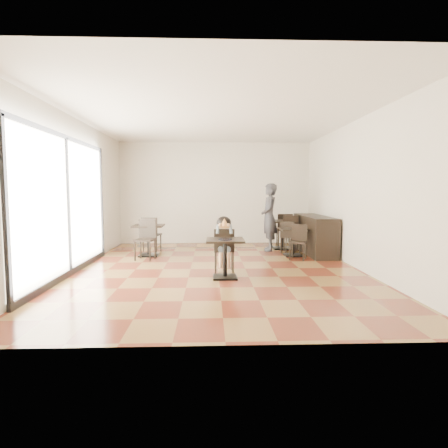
{
  "coord_description": "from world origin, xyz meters",
  "views": [
    {
      "loc": [
        -0.17,
        -7.92,
        1.68
      ],
      "look_at": [
        0.12,
        -0.36,
        1.0
      ],
      "focal_mm": 30.0,
      "sensor_mm": 36.0,
      "label": 1
    }
  ],
  "objects_px": {
    "child_table": "(225,259)",
    "chair_back_a": "(284,230)",
    "cafe_table_mid": "(293,242)",
    "chair_mid_b": "(298,242)",
    "cafe_table_back": "(282,235)",
    "chair_left_b": "(145,240)",
    "child": "(224,245)",
    "child_chair": "(224,250)",
    "chair_mid_a": "(288,237)",
    "chair_left_a": "(152,235)",
    "adult_patron": "(269,217)",
    "cafe_table_left": "(149,240)",
    "chair_back_b": "(292,234)"
  },
  "relations": [
    {
      "from": "child_table",
      "to": "chair_back_a",
      "type": "relative_size",
      "value": 0.77
    },
    {
      "from": "cafe_table_mid",
      "to": "chair_mid_b",
      "type": "xyz_separation_m",
      "value": [
        0.0,
        -0.55,
        0.07
      ]
    },
    {
      "from": "child_table",
      "to": "cafe_table_back",
      "type": "xyz_separation_m",
      "value": [
        1.79,
        3.59,
        0.03
      ]
    },
    {
      "from": "cafe_table_mid",
      "to": "chair_left_b",
      "type": "xyz_separation_m",
      "value": [
        -3.71,
        -0.42,
        0.13
      ]
    },
    {
      "from": "child",
      "to": "chair_left_b",
      "type": "relative_size",
      "value": 1.19
    },
    {
      "from": "child_chair",
      "to": "cafe_table_mid",
      "type": "bearing_deg",
      "value": -134.8
    },
    {
      "from": "child",
      "to": "cafe_table_back",
      "type": "height_order",
      "value": "child"
    },
    {
      "from": "chair_mid_a",
      "to": "chair_mid_b",
      "type": "relative_size",
      "value": 1.0
    },
    {
      "from": "cafe_table_mid",
      "to": "chair_left_a",
      "type": "bearing_deg",
      "value": 169.62
    },
    {
      "from": "adult_patron",
      "to": "cafe_table_left",
      "type": "xyz_separation_m",
      "value": [
        -3.23,
        -0.75,
        -0.54
      ]
    },
    {
      "from": "adult_patron",
      "to": "cafe_table_mid",
      "type": "height_order",
      "value": "adult_patron"
    },
    {
      "from": "child",
      "to": "chair_left_a",
      "type": "bearing_deg",
      "value": 126.23
    },
    {
      "from": "cafe_table_mid",
      "to": "chair_back_b",
      "type": "height_order",
      "value": "chair_back_b"
    },
    {
      "from": "adult_patron",
      "to": "chair_left_b",
      "type": "distance_m",
      "value": 3.51
    },
    {
      "from": "cafe_table_back",
      "to": "chair_mid_a",
      "type": "distance_m",
      "value": 0.63
    },
    {
      "from": "child_table",
      "to": "child_chair",
      "type": "relative_size",
      "value": 0.83
    },
    {
      "from": "adult_patron",
      "to": "chair_left_a",
      "type": "xyz_separation_m",
      "value": [
        -3.23,
        -0.2,
        -0.46
      ]
    },
    {
      "from": "child_chair",
      "to": "chair_left_a",
      "type": "distance_m",
      "value": 3.15
    },
    {
      "from": "cafe_table_left",
      "to": "chair_back_a",
      "type": "xyz_separation_m",
      "value": [
        3.82,
        1.6,
        0.09
      ]
    },
    {
      "from": "child_chair",
      "to": "chair_left_a",
      "type": "relative_size",
      "value": 0.94
    },
    {
      "from": "chair_mid_b",
      "to": "cafe_table_mid",
      "type": "bearing_deg",
      "value": 113.31
    },
    {
      "from": "adult_patron",
      "to": "cafe_table_left",
      "type": "bearing_deg",
      "value": -73.78
    },
    {
      "from": "child_table",
      "to": "cafe_table_left",
      "type": "xyz_separation_m",
      "value": [
        -1.86,
        2.54,
        0.02
      ]
    },
    {
      "from": "cafe_table_back",
      "to": "child_table",
      "type": "bearing_deg",
      "value": -116.56
    },
    {
      "from": "cafe_table_left",
      "to": "chair_back_b",
      "type": "relative_size",
      "value": 0.81
    },
    {
      "from": "chair_back_a",
      "to": "chair_mid_b",
      "type": "bearing_deg",
      "value": 90.33
    },
    {
      "from": "child",
      "to": "child_table",
      "type": "bearing_deg",
      "value": -90.0
    },
    {
      "from": "chair_back_a",
      "to": "chair_mid_a",
      "type": "bearing_deg",
      "value": 87.73
    },
    {
      "from": "chair_mid_b",
      "to": "chair_left_a",
      "type": "relative_size",
      "value": 0.88
    },
    {
      "from": "chair_left_a",
      "to": "cafe_table_mid",
      "type": "bearing_deg",
      "value": -179.72
    },
    {
      "from": "child",
      "to": "chair_left_a",
      "type": "relative_size",
      "value": 1.19
    },
    {
      "from": "child",
      "to": "child_chair",
      "type": "bearing_deg",
      "value": 180.0
    },
    {
      "from": "chair_left_b",
      "to": "chair_back_b",
      "type": "relative_size",
      "value": 0.98
    },
    {
      "from": "cafe_table_left",
      "to": "chair_mid_b",
      "type": "bearing_deg",
      "value": -10.38
    },
    {
      "from": "child_chair",
      "to": "cafe_table_left",
      "type": "relative_size",
      "value": 1.13
    },
    {
      "from": "chair_left_a",
      "to": "chair_left_b",
      "type": "relative_size",
      "value": 1.0
    },
    {
      "from": "child",
      "to": "adult_patron",
      "type": "height_order",
      "value": "adult_patron"
    },
    {
      "from": "child_chair",
      "to": "chair_left_a",
      "type": "xyz_separation_m",
      "value": [
        -1.86,
        2.54,
        0.03
      ]
    },
    {
      "from": "cafe_table_left",
      "to": "chair_mid_a",
      "type": "relative_size",
      "value": 0.94
    },
    {
      "from": "child_table",
      "to": "child_chair",
      "type": "distance_m",
      "value": 0.56
    },
    {
      "from": "cafe_table_back",
      "to": "chair_back_b",
      "type": "relative_size",
      "value": 0.83
    },
    {
      "from": "child_table",
      "to": "child_chair",
      "type": "bearing_deg",
      "value": 90.0
    },
    {
      "from": "chair_left_a",
      "to": "chair_left_b",
      "type": "bearing_deg",
      "value": 100.67
    },
    {
      "from": "cafe_table_back",
      "to": "cafe_table_left",
      "type": "bearing_deg",
      "value": -163.96
    },
    {
      "from": "adult_patron",
      "to": "chair_back_a",
      "type": "bearing_deg",
      "value": 148.25
    },
    {
      "from": "adult_patron",
      "to": "chair_back_a",
      "type": "distance_m",
      "value": 1.13
    },
    {
      "from": "child_chair",
      "to": "chair_left_b",
      "type": "xyz_separation_m",
      "value": [
        -1.86,
        1.44,
        0.03
      ]
    },
    {
      "from": "chair_mid_a",
      "to": "chair_left_a",
      "type": "relative_size",
      "value": 0.88
    },
    {
      "from": "chair_back_a",
      "to": "child_table",
      "type": "bearing_deg",
      "value": 67.79
    },
    {
      "from": "cafe_table_back",
      "to": "chair_left_b",
      "type": "bearing_deg",
      "value": -156.35
    }
  ]
}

